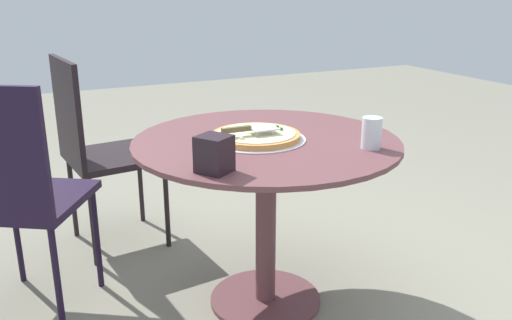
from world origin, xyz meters
The scene contains 8 objects.
ground_plane centered at (0.00, 0.00, 0.00)m, with size 10.00×10.00×0.00m, color gray.
patio_table centered at (0.00, 0.00, 0.52)m, with size 0.98×0.98×0.68m.
pizza_on_tray centered at (0.01, 0.04, 0.69)m, with size 0.37×0.37×0.05m.
pizza_server centered at (-0.01, 0.07, 0.73)m, with size 0.08×0.21×0.02m.
drinking_cup centered at (-0.26, -0.27, 0.73)m, with size 0.07×0.07×0.11m, color white.
napkin_dispenser centered at (-0.25, 0.30, 0.74)m, with size 0.09×0.09×0.11m, color black.
patio_chair_near centered at (0.79, 0.49, 0.52)m, with size 0.45×0.45×0.92m.
patio_chair_far centered at (0.29, 0.86, 0.53)m, with size 0.57×0.57×0.92m.
Camera 1 is at (-1.70, 0.86, 1.22)m, focal length 38.07 mm.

